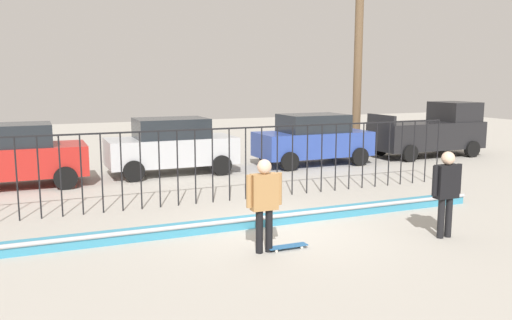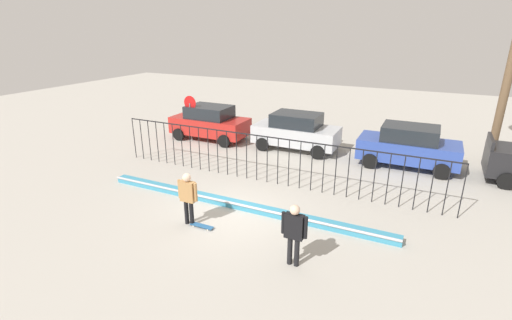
{
  "view_description": "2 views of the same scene",
  "coord_description": "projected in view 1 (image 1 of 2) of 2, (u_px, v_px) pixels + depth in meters",
  "views": [
    {
      "loc": [
        -4.73,
        -9.92,
        3.24
      ],
      "look_at": [
        0.02,
        1.26,
        1.35
      ],
      "focal_mm": 37.05,
      "sensor_mm": 36.0,
      "label": 1
    },
    {
      "loc": [
        5.71,
        -9.85,
        6.1
      ],
      "look_at": [
        0.15,
        1.66,
        1.44
      ],
      "focal_mm": 26.09,
      "sensor_mm": 36.0,
      "label": 2
    }
  ],
  "objects": [
    {
      "name": "pickup_truck",
      "position": [
        431.0,
        131.0,
        22.02
      ],
      "size": [
        4.7,
        2.12,
        2.24
      ],
      "rotation": [
        0.0,
        0.0,
        -0.09
      ],
      "color": "black",
      "rests_on": "ground"
    },
    {
      "name": "skateboard",
      "position": [
        287.0,
        246.0,
        10.09
      ],
      "size": [
        0.8,
        0.2,
        0.07
      ],
      "rotation": [
        0.0,
        0.0,
        -0.39
      ],
      "color": "#26598C",
      "rests_on": "ground"
    },
    {
      "name": "bowl_coping_ledge",
      "position": [
        269.0,
        219.0,
        11.78
      ],
      "size": [
        11.0,
        0.4,
        0.27
      ],
      "color": "teal",
      "rests_on": "ground"
    },
    {
      "name": "parked_car_silver",
      "position": [
        171.0,
        145.0,
        17.94
      ],
      "size": [
        4.3,
        2.12,
        1.9
      ],
      "rotation": [
        0.0,
        0.0,
        -0.06
      ],
      "color": "#B7BABF",
      "rests_on": "ground"
    },
    {
      "name": "skateboarder",
      "position": [
        264.0,
        197.0,
        9.76
      ],
      "size": [
        0.71,
        0.27,
        1.77
      ],
      "rotation": [
        0.0,
        0.0,
        0.38
      ],
      "color": "black",
      "rests_on": "ground"
    },
    {
      "name": "perimeter_fence",
      "position": [
        229.0,
        157.0,
        13.91
      ],
      "size": [
        14.04,
        0.04,
        1.96
      ],
      "color": "black",
      "rests_on": "ground"
    },
    {
      "name": "camera_operator",
      "position": [
        447.0,
        186.0,
        10.69
      ],
      "size": [
        0.72,
        0.27,
        1.78
      ],
      "rotation": [
        0.0,
        0.0,
        2.25
      ],
      "color": "black",
      "rests_on": "ground"
    },
    {
      "name": "parked_car_blue",
      "position": [
        313.0,
        139.0,
        19.88
      ],
      "size": [
        4.3,
        2.12,
        1.9
      ],
      "rotation": [
        0.0,
        0.0,
        -0.06
      ],
      "color": "#2D479E",
      "rests_on": "ground"
    },
    {
      "name": "ground_plane",
      "position": [
        278.0,
        230.0,
        11.35
      ],
      "size": [
        60.0,
        60.0,
        0.0
      ],
      "primitive_type": "plane",
      "color": "#ADA89E"
    },
    {
      "name": "parked_car_red",
      "position": [
        10.0,
        155.0,
        15.68
      ],
      "size": [
        4.3,
        2.12,
        1.9
      ],
      "rotation": [
        0.0,
        0.0,
        -0.01
      ],
      "color": "#B2231E",
      "rests_on": "ground"
    }
  ]
}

